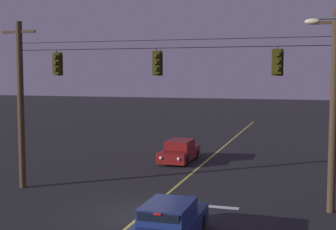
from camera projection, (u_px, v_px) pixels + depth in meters
name	position (u px, v px, depth m)	size (l,w,h in m)	color
ground_plane	(142.00, 215.00, 18.83)	(180.00, 180.00, 0.00)	black
lane_centre_stripe	(193.00, 172.00, 27.08)	(0.14, 60.00, 0.01)	#D1C64C
stop_bar_paint	(199.00, 205.00, 20.23)	(3.40, 0.36, 0.01)	silver
signal_span_assembly	(162.00, 105.00, 20.99)	(16.34, 0.32, 8.19)	#423021
traffic_light_leftmost	(57.00, 64.00, 22.31)	(0.48, 0.41, 1.22)	black
traffic_light_left_inner	(156.00, 63.00, 20.87)	(0.48, 0.41, 1.22)	black
traffic_light_centre	(277.00, 62.00, 19.35)	(0.48, 0.41, 1.22)	black
car_waiting_near_lane	(169.00, 224.00, 15.72)	(1.80, 4.33, 1.39)	navy
car_oncoming_lead	(179.00, 151.00, 30.41)	(1.80, 4.42, 1.39)	maroon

